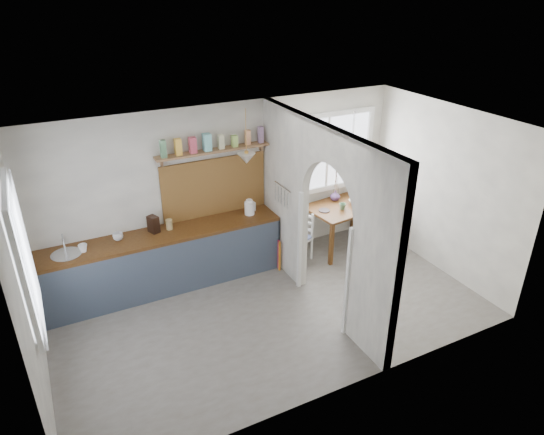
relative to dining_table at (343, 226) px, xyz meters
name	(u,v)px	position (x,y,z in m)	size (l,w,h in m)	color
floor	(274,312)	(-1.92, -1.14, -0.39)	(5.80, 3.20, 0.01)	slate
ceiling	(274,131)	(-1.92, -1.14, 2.21)	(5.80, 3.20, 0.01)	silver
walls	(274,230)	(-1.92, -1.14, 0.91)	(5.81, 3.21, 2.60)	silver
partition	(318,207)	(-1.22, -1.08, 1.06)	(0.12, 3.20, 2.60)	silver
kitchen_window	(20,259)	(-4.79, -1.14, 1.26)	(0.10, 1.16, 1.50)	white
nook_window	(327,152)	(-0.12, 0.42, 1.21)	(1.76, 0.10, 1.30)	white
counter	(165,259)	(-3.05, 0.19, 0.07)	(3.50, 0.60, 0.90)	brown
sink	(66,255)	(-4.35, 0.16, 0.50)	(0.40, 0.40, 0.02)	silver
backsplash	(215,187)	(-2.12, 0.44, 0.96)	(1.65, 0.03, 0.90)	brown
shelf	(214,147)	(-2.12, 0.35, 1.62)	(1.75, 0.20, 0.21)	olive
pendant_lamp	(247,158)	(-1.77, 0.01, 1.49)	(0.26, 0.26, 0.16)	beige
utensil_rail	(283,187)	(-1.31, -0.24, 1.06)	(0.02, 0.02, 0.50)	silver
dining_table	(343,226)	(0.00, 0.00, 0.00)	(1.24, 0.83, 0.78)	brown
chair_left	(297,238)	(-0.93, -0.04, 0.03)	(0.38, 0.38, 0.83)	silver
chair_right	(384,216)	(0.84, -0.03, 0.02)	(0.37, 0.37, 0.81)	silver
kettle	(249,207)	(-1.67, 0.18, 0.63)	(0.20, 0.16, 0.24)	white
mug_a	(83,248)	(-4.13, 0.13, 0.57)	(0.12, 0.12, 0.11)	white
mug_b	(118,236)	(-3.65, 0.25, 0.57)	(0.14, 0.14, 0.11)	silver
knife_block	(153,224)	(-3.14, 0.27, 0.64)	(0.11, 0.16, 0.25)	black
jar	(169,224)	(-2.92, 0.25, 0.59)	(0.10, 0.10, 0.15)	tan
towel_magenta	(278,254)	(-1.34, -0.17, -0.11)	(0.02, 0.03, 0.51)	#B52A59
towel_orange	(280,257)	(-1.34, -0.21, -0.14)	(0.02, 0.03, 0.53)	orange
bowl	(359,202)	(0.23, -0.07, 0.43)	(0.30, 0.30, 0.07)	white
table_cup	(343,206)	(-0.12, -0.11, 0.44)	(0.11, 0.11, 0.11)	#4F7654
plate	(324,210)	(-0.42, -0.02, 0.40)	(0.18, 0.18, 0.02)	#2B2120
vase	(335,195)	(-0.03, 0.25, 0.48)	(0.17, 0.17, 0.18)	#492F57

